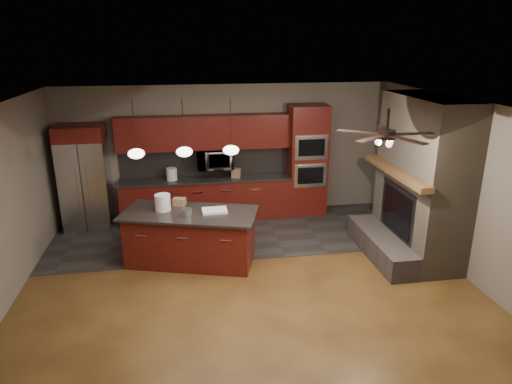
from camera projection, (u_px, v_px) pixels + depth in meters
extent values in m
plane|color=brown|center=(247.00, 278.00, 7.39)|extent=(7.00, 7.00, 0.00)
cube|color=white|center=(246.00, 103.00, 6.50)|extent=(7.00, 6.00, 0.02)
cube|color=#696054|center=(227.00, 151.00, 9.75)|extent=(7.00, 0.02, 2.80)
cube|color=#696054|center=(457.00, 185.00, 7.48)|extent=(0.02, 6.00, 2.80)
cube|color=#696054|center=(0.00, 209.00, 6.41)|extent=(0.02, 6.00, 2.80)
cube|color=#2D2B29|center=(234.00, 233.00, 9.07)|extent=(7.00, 2.40, 0.01)
cube|color=brown|center=(422.00, 179.00, 7.80)|extent=(0.80, 2.00, 2.80)
cube|color=#504642|center=(380.00, 245.00, 8.08)|extent=(0.50, 2.00, 0.40)
cube|color=#2D2D30|center=(398.00, 212.00, 7.92)|extent=(0.05, 1.20, 0.95)
cube|color=black|center=(397.00, 212.00, 7.92)|extent=(0.02, 1.00, 0.75)
cube|color=brown|center=(396.00, 172.00, 7.67)|extent=(0.22, 2.10, 0.10)
cube|color=#571910|center=(207.00, 199.00, 9.71)|extent=(3.55, 0.60, 0.86)
cube|color=black|center=(206.00, 179.00, 9.57)|extent=(3.59, 0.64, 0.04)
cube|color=black|center=(205.00, 161.00, 9.73)|extent=(3.55, 0.03, 0.60)
cube|color=#571910|center=(204.00, 132.00, 9.37)|extent=(3.55, 0.35, 0.70)
cube|color=#571910|center=(307.00, 161.00, 9.80)|extent=(0.80, 0.60, 2.38)
cube|color=silver|center=(310.00, 175.00, 9.59)|extent=(0.70, 0.03, 0.52)
cube|color=black|center=(311.00, 176.00, 9.57)|extent=(0.55, 0.02, 0.35)
cube|color=silver|center=(311.00, 147.00, 9.40)|extent=(0.70, 0.03, 0.52)
cube|color=black|center=(312.00, 148.00, 9.38)|extent=(0.55, 0.02, 0.35)
imported|color=silver|center=(215.00, 159.00, 9.51)|extent=(0.73, 0.41, 0.50)
cube|color=silver|center=(86.00, 185.00, 9.11)|extent=(0.90, 0.72, 1.81)
cube|color=#2D2D30|center=(82.00, 191.00, 8.77)|extent=(0.02, 0.02, 1.79)
cube|color=silver|center=(76.00, 188.00, 8.73)|extent=(0.03, 0.03, 0.90)
cube|color=silver|center=(87.00, 188.00, 8.76)|extent=(0.03, 0.03, 0.90)
cube|color=#571910|center=(79.00, 133.00, 8.77)|extent=(0.90, 0.72, 0.30)
cube|color=#571910|center=(191.00, 238.00, 7.78)|extent=(2.25, 1.44, 0.88)
cube|color=black|center=(189.00, 213.00, 7.64)|extent=(2.44, 1.62, 0.04)
cylinder|color=white|center=(163.00, 203.00, 7.67)|extent=(0.36, 0.36, 0.28)
cylinder|color=silver|center=(187.00, 212.00, 7.47)|extent=(0.20, 0.20, 0.12)
cube|color=white|center=(215.00, 210.00, 7.65)|extent=(0.42, 0.30, 0.04)
cube|color=#8F674A|center=(179.00, 202.00, 7.93)|extent=(0.24, 0.21, 0.13)
cylinder|color=silver|center=(172.00, 174.00, 9.41)|extent=(0.28, 0.28, 0.25)
cube|color=#8C6448|center=(236.00, 173.00, 9.58)|extent=(0.22, 0.19, 0.20)
cylinder|color=black|center=(134.00, 125.00, 7.03)|extent=(0.01, 0.01, 0.78)
ellipsoid|color=white|center=(136.00, 154.00, 7.17)|extent=(0.26, 0.26, 0.16)
cylinder|color=black|center=(183.00, 124.00, 7.14)|extent=(0.01, 0.01, 0.78)
ellipsoid|color=white|center=(184.00, 152.00, 7.29)|extent=(0.26, 0.26, 0.16)
cylinder|color=black|center=(231.00, 123.00, 7.26)|extent=(0.01, 0.01, 0.78)
ellipsoid|color=white|center=(231.00, 150.00, 7.40)|extent=(0.26, 0.26, 0.16)
cylinder|color=black|center=(388.00, 120.00, 6.08)|extent=(0.04, 0.04, 0.30)
cylinder|color=black|center=(387.00, 135.00, 6.14)|extent=(0.24, 0.24, 0.12)
cube|color=black|center=(413.00, 134.00, 6.20)|extent=(0.60, 0.12, 0.01)
cube|color=black|center=(383.00, 129.00, 6.50)|extent=(0.30, 0.61, 0.01)
cube|color=black|center=(359.00, 132.00, 6.30)|extent=(0.56, 0.45, 0.01)
cube|color=black|center=(372.00, 139.00, 5.88)|extent=(0.56, 0.45, 0.01)
cube|color=black|center=(407.00, 140.00, 5.82)|extent=(0.30, 0.61, 0.01)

